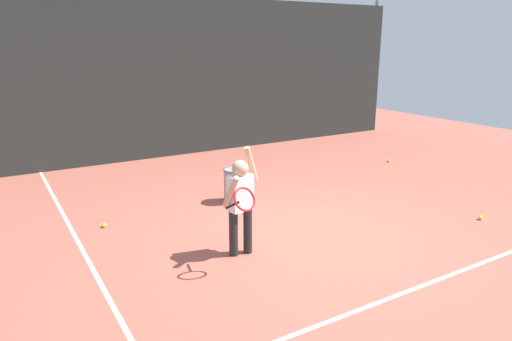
% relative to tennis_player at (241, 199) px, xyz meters
% --- Properties ---
extents(ground_plane, '(20.00, 20.00, 0.00)m').
position_rel_tennis_player_xyz_m(ground_plane, '(1.18, 0.05, -0.73)').
color(ground_plane, '#9E5142').
extents(court_line_baseline, '(9.00, 0.05, 0.00)m').
position_rel_tennis_player_xyz_m(court_line_baseline, '(1.18, -1.69, -0.72)').
color(court_line_baseline, white).
rests_on(court_line_baseline, ground).
extents(court_line_sideline, '(0.05, 9.00, 0.00)m').
position_rel_tennis_player_xyz_m(court_line_sideline, '(-1.68, 1.05, -0.72)').
color(court_line_sideline, white).
rests_on(court_line_sideline, ground).
extents(back_fence_windscreen, '(12.87, 0.08, 3.55)m').
position_rel_tennis_player_xyz_m(back_fence_windscreen, '(1.18, 5.43, 1.05)').
color(back_fence_windscreen, '#282D2B').
rests_on(back_fence_windscreen, ground).
extents(fence_post_1, '(0.09, 0.09, 3.70)m').
position_rel_tennis_player_xyz_m(fence_post_1, '(1.18, 5.49, 1.12)').
color(fence_post_1, slate).
rests_on(fence_post_1, ground).
extents(fence_post_2, '(0.09, 0.09, 3.70)m').
position_rel_tennis_player_xyz_m(fence_post_2, '(7.47, 5.49, 1.12)').
color(fence_post_2, slate).
rests_on(fence_post_2, ground).
extents(tennis_player, '(0.64, 0.66, 1.35)m').
position_rel_tennis_player_xyz_m(tennis_player, '(0.00, 0.00, 0.00)').
color(tennis_player, '#232326').
rests_on(tennis_player, ground).
extents(ball_hopper, '(0.38, 0.38, 0.56)m').
position_rel_tennis_player_xyz_m(ball_hopper, '(0.88, 1.80, -0.44)').
color(ball_hopper, gray).
rests_on(ball_hopper, ground).
extents(tennis_ball_0, '(0.07, 0.07, 0.07)m').
position_rel_tennis_player_xyz_m(tennis_ball_0, '(3.63, -0.81, -0.69)').
color(tennis_ball_0, '#CCE033').
rests_on(tennis_ball_0, ground).
extents(tennis_ball_1, '(0.07, 0.07, 0.07)m').
position_rel_tennis_player_xyz_m(tennis_ball_1, '(1.93, 3.29, -0.69)').
color(tennis_ball_1, '#CCE033').
rests_on(tennis_ball_1, ground).
extents(tennis_ball_2, '(0.07, 0.07, 0.07)m').
position_rel_tennis_player_xyz_m(tennis_ball_2, '(-1.26, 1.76, -0.69)').
color(tennis_ball_2, '#CCE033').
rests_on(tennis_ball_2, ground).
extents(tennis_ball_3, '(0.07, 0.07, 0.07)m').
position_rel_tennis_player_xyz_m(tennis_ball_3, '(5.05, 2.37, -0.69)').
color(tennis_ball_3, '#CCE033').
rests_on(tennis_ball_3, ground).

